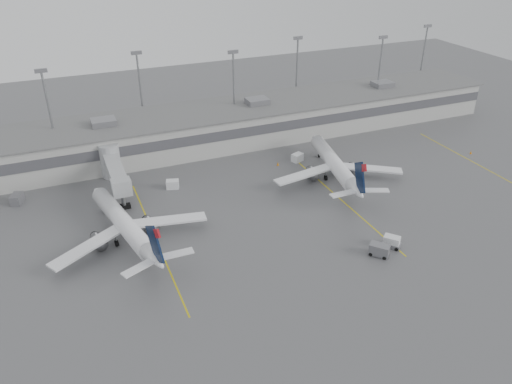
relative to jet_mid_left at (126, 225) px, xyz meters
name	(u,v)px	position (x,y,z in m)	size (l,w,h in m)	color
ground	(320,302)	(21.79, -25.34, -2.98)	(260.00, 260.00, 0.00)	#4D4D50
terminal	(197,129)	(21.79, 32.64, 1.19)	(152.00, 17.00, 9.45)	#AAAAA5
light_masts	(187,88)	(21.79, 38.41, 9.05)	(142.40, 8.00, 20.60)	gray
jet_bridge_right	(113,167)	(1.29, 20.38, 0.89)	(4.00, 17.20, 7.00)	gray
stand_markings	(254,217)	(21.79, -1.34, -2.97)	(105.25, 40.00, 0.01)	#C6B30B
jet_mid_left	(126,225)	(0.00, 0.00, 0.00)	(25.90, 29.32, 9.59)	white
jet_mid_right	(336,165)	(42.71, 6.25, 0.02)	(26.10, 29.54, 9.65)	white
baggage_tug	(391,243)	(38.74, -18.12, -2.24)	(3.26, 3.38, 1.88)	white
baggage_cart	(379,250)	(35.54, -19.32, -1.96)	(3.30, 3.44, 1.95)	slate
gse_uld_b	(173,184)	(11.34, 14.77, -2.13)	(2.39, 1.59, 1.69)	white
gse_uld_c	(297,157)	(39.37, 16.34, -2.11)	(2.45, 1.63, 1.73)	white
gse_loader	(17,199)	(-16.60, 20.18, -2.08)	(1.79, 2.86, 1.79)	slate
cone_b	(118,195)	(0.89, 15.57, -2.60)	(0.47, 0.47, 0.75)	orange
cone_c	(278,164)	(34.60, 16.08, -2.60)	(0.48, 0.48, 0.76)	orange
cone_d	(471,152)	(76.95, 4.74, -2.62)	(0.46, 0.46, 0.73)	orange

